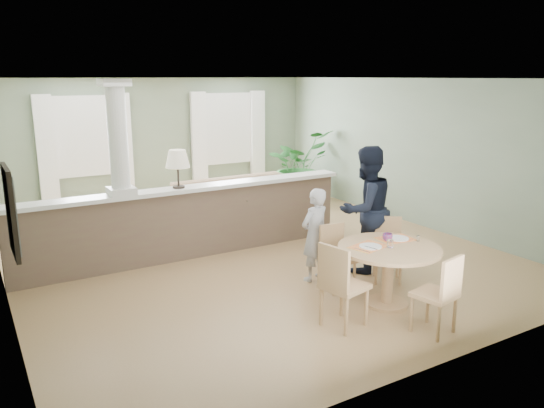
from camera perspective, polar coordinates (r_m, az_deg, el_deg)
ground at (r=8.56m, az=-2.61°, el=-5.04°), size 8.00×8.00×0.00m
room_shell at (r=8.71m, az=-4.87°, el=7.47°), size 7.02×8.02×2.71m
pony_wall at (r=8.14m, az=-9.47°, el=-1.01°), size 5.32×0.38×2.70m
sofa at (r=9.90m, az=-3.54°, el=0.11°), size 2.96×1.20×0.86m
houseplant at (r=11.92m, az=2.84°, el=4.18°), size 1.72×1.60×1.57m
dining_table at (r=6.57m, az=12.43°, el=-5.75°), size 1.23×1.23×0.84m
chair_far_boy at (r=7.03m, az=6.86°, el=-5.31°), size 0.41×0.41×0.85m
chair_far_man at (r=7.43m, az=12.33°, el=-4.41°), size 0.55×0.55×0.87m
chair_near at (r=6.01m, az=17.71°, el=-8.95°), size 0.48×0.48×0.90m
chair_side at (r=5.91m, az=7.35°, el=-8.34°), size 0.53×0.53×0.98m
child_person at (r=7.21m, az=4.62°, el=-3.32°), size 0.53×0.41×1.29m
man_person at (r=7.59m, az=10.04°, el=-0.59°), size 0.91×0.72×1.80m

